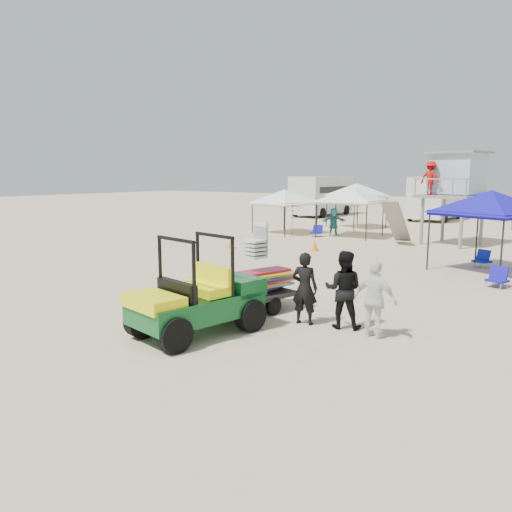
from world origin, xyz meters
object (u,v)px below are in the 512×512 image
Objects in this scene: surf_trailer at (258,279)px; canopy_blue at (491,194)px; man_left at (305,288)px; lifeguard_tower at (453,177)px; utility_cart at (194,290)px.

surf_trailer is 0.58× the size of canopy_blue.
canopy_blue reaches higher than surf_trailer.
man_left is 0.38× the size of lifeguard_tower.
man_left is (1.52, 2.04, -0.14)m from utility_cart.
lifeguard_tower reaches higher than surf_trailer.
canopy_blue is at bearing -113.42° from man_left.
lifeguard_tower is (-0.87, 15.79, 2.44)m from man_left.
utility_cart is at bearing -108.10° from canopy_blue.
canopy_blue is (3.64, 11.14, 1.76)m from utility_cart.
canopy_blue is at bearing 67.58° from surf_trailer.
utility_cart reaches higher than man_left.
lifeguard_tower is at bearing 114.07° from canopy_blue.
utility_cart is at bearing 42.90° from man_left.
lifeguard_tower reaches higher than canopy_blue.
lifeguard_tower is 1.13× the size of canopy_blue.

